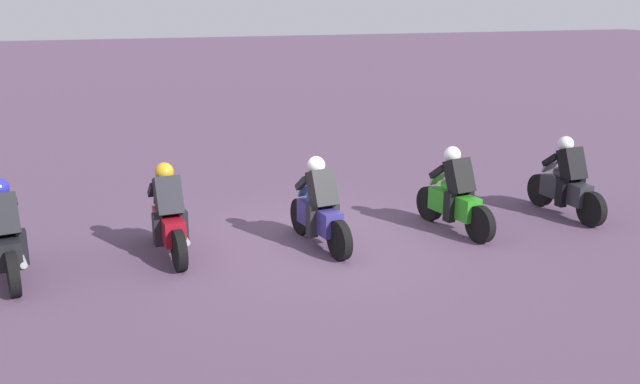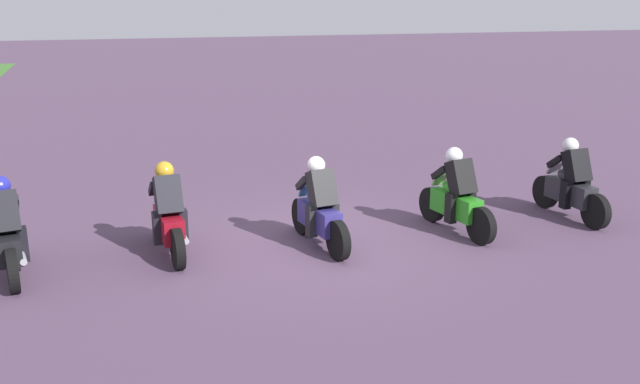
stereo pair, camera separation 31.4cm
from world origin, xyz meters
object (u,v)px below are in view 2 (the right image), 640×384
at_px(rider_lane_b, 456,198).
at_px(rider_lane_d, 169,217).
at_px(rider_lane_a, 571,186).
at_px(rider_lane_c, 319,210).
at_px(rider_lane_e, 7,236).

xyz_separation_m(rider_lane_b, rider_lane_d, (0.40, 4.92, 0.00)).
height_order(rider_lane_a, rider_lane_b, same).
distance_m(rider_lane_a, rider_lane_b, 2.44).
xyz_separation_m(rider_lane_a, rider_lane_d, (0.29, 7.35, 0.00)).
distance_m(rider_lane_b, rider_lane_c, 2.50).
xyz_separation_m(rider_lane_b, rider_lane_c, (0.03, 2.50, 0.00)).
height_order(rider_lane_b, rider_lane_e, same).
height_order(rider_lane_b, rider_lane_c, same).
relative_size(rider_lane_a, rider_lane_b, 1.00).
bearing_deg(rider_lane_e, rider_lane_b, -101.08).
distance_m(rider_lane_a, rider_lane_e, 9.72).
xyz_separation_m(rider_lane_a, rider_lane_c, (-0.07, 4.94, 0.00)).
relative_size(rider_lane_d, rider_lane_e, 1.00).
relative_size(rider_lane_b, rider_lane_d, 1.00).
relative_size(rider_lane_c, rider_lane_d, 1.00).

